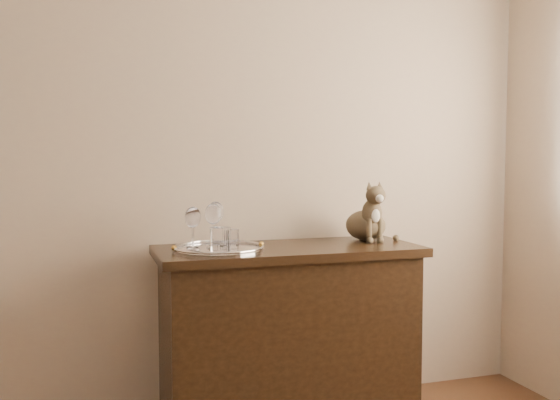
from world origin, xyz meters
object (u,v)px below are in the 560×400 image
(sideboard, at_px, (288,338))
(wine_glass_c, at_px, (193,228))
(tumbler_a, at_px, (230,239))
(wine_glass_b, at_px, (216,223))
(tumbler_b, at_px, (220,239))
(cat, at_px, (366,210))
(wine_glass_a, at_px, (192,229))
(wine_glass_d, at_px, (213,226))
(tray, at_px, (219,249))

(sideboard, relative_size, wine_glass_c, 6.41)
(tumbler_a, bearing_deg, sideboard, 8.03)
(wine_glass_b, height_order, tumbler_a, wine_glass_b)
(tumbler_b, bearing_deg, cat, 13.25)
(tumbler_a, xyz_separation_m, tumbler_b, (-0.05, -0.04, 0.01))
(wine_glass_a, distance_m, tumbler_a, 0.18)
(wine_glass_c, bearing_deg, wine_glass_d, 24.39)
(tray, bearing_deg, wine_glass_c, -170.23)
(tray, relative_size, wine_glass_d, 2.04)
(sideboard, distance_m, tray, 0.54)
(tumbler_b, xyz_separation_m, cat, (0.77, 0.18, 0.09))
(sideboard, distance_m, wine_glass_a, 0.68)
(wine_glass_b, xyz_separation_m, tumbler_a, (0.04, -0.14, -0.06))
(sideboard, bearing_deg, cat, 12.66)
(wine_glass_c, height_order, cat, cat)
(tray, height_order, wine_glass_a, wine_glass_a)
(wine_glass_b, bearing_deg, tumbler_a, -75.35)
(sideboard, distance_m, tumbler_a, 0.55)
(wine_glass_d, distance_m, cat, 0.78)
(sideboard, height_order, wine_glass_b, wine_glass_b)
(wine_glass_b, xyz_separation_m, cat, (0.75, -0.00, 0.04))
(sideboard, distance_m, wine_glass_c, 0.69)
(cat, bearing_deg, tumbler_b, -165.71)
(wine_glass_c, bearing_deg, tray, 9.77)
(wine_glass_c, xyz_separation_m, wine_glass_d, (0.10, 0.04, 0.00))
(tumbler_a, xyz_separation_m, cat, (0.71, 0.14, 0.10))
(wine_glass_b, relative_size, cat, 0.68)
(cat, bearing_deg, wine_glass_d, -173.14)
(tray, distance_m, wine_glass_c, 0.15)
(tray, xyz_separation_m, tumbler_b, (-0.01, -0.08, 0.05))
(wine_glass_b, bearing_deg, wine_glass_a, -152.01)
(wine_glass_b, bearing_deg, cat, -0.05)
(wine_glass_b, distance_m, wine_glass_c, 0.18)
(wine_glass_a, bearing_deg, wine_glass_b, 27.99)
(wine_glass_a, xyz_separation_m, wine_glass_c, (-0.01, -0.06, 0.01))
(sideboard, height_order, wine_glass_c, wine_glass_c)
(wine_glass_c, relative_size, wine_glass_d, 0.95)
(wine_glass_a, relative_size, tumbler_a, 1.98)
(tray, xyz_separation_m, tumbler_a, (0.04, -0.03, 0.05))
(wine_glass_c, distance_m, tumbler_a, 0.17)
(wine_glass_b, relative_size, wine_glass_c, 1.06)
(tray, relative_size, tumbler_b, 3.97)
(tumbler_b, distance_m, cat, 0.79)
(sideboard, height_order, tumbler_b, tumbler_b)
(wine_glass_d, distance_m, tumbler_b, 0.11)
(wine_glass_d, xyz_separation_m, tumbler_b, (0.01, -0.10, -0.05))
(wine_glass_a, height_order, wine_glass_c, wine_glass_c)
(wine_glass_a, bearing_deg, tray, -20.84)
(wine_glass_c, distance_m, wine_glass_d, 0.11)
(wine_glass_a, height_order, tumbler_b, wine_glass_a)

